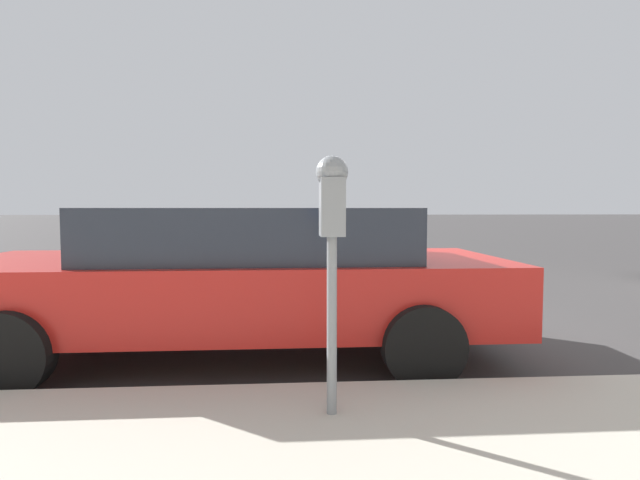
# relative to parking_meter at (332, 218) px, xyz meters

# --- Properties ---
(ground_plane) EXTENTS (220.00, 220.00, 0.00)m
(ground_plane) POSITION_rel_parking_meter_xyz_m (2.74, -0.49, -1.31)
(ground_plane) COLOR #3D3A3A
(parking_meter) EXTENTS (0.21, 0.19, 1.53)m
(parking_meter) POSITION_rel_parking_meter_xyz_m (0.00, 0.00, 0.00)
(parking_meter) COLOR gray
(parking_meter) RESTS_ON sidewalk
(car_red) EXTENTS (2.17, 4.94, 1.37)m
(car_red) POSITION_rel_parking_meter_xyz_m (1.76, 0.70, -0.57)
(car_red) COLOR #B21E19
(car_red) RESTS_ON ground_plane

